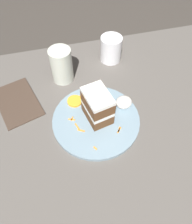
{
  "coord_description": "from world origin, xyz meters",
  "views": [
    {
      "loc": [
        -0.16,
        -0.35,
        0.62
      ],
      "look_at": [
        -0.06,
        0.03,
        0.07
      ],
      "focal_mm": 35.0,
      "sensor_mm": 36.0,
      "label": 1
    }
  ],
  "objects": [
    {
      "name": "cream_dollop",
      "position": [
        0.04,
        0.06,
        0.06
      ],
      "size": [
        0.05,
        0.05,
        0.04
      ],
      "primitive_type": "ellipsoid",
      "color": "white",
      "rests_on": "plate"
    },
    {
      "name": "dining_table",
      "position": [
        0.0,
        0.0,
        0.01
      ],
      "size": [
        1.34,
        0.89,
        0.02
      ],
      "primitive_type": "cube",
      "color": "#56514C",
      "rests_on": "ground"
    },
    {
      "name": "plate",
      "position": [
        -0.06,
        0.03,
        0.03
      ],
      "size": [
        0.28,
        0.28,
        0.01
      ],
      "primitive_type": "cylinder",
      "color": "gray",
      "rests_on": "dining_table"
    },
    {
      "name": "orange_garnish",
      "position": [
        -0.11,
        0.12,
        0.04
      ],
      "size": [
        0.05,
        0.05,
        0.01
      ],
      "primitive_type": "cylinder",
      "color": "orange",
      "rests_on": "plate"
    },
    {
      "name": "carrot_shreds_scatter",
      "position": [
        -0.08,
        0.03,
        0.04
      ],
      "size": [
        0.16,
        0.21,
        0.0
      ],
      "color": "orange",
      "rests_on": "plate"
    },
    {
      "name": "ground_plane",
      "position": [
        0.0,
        0.0,
        0.0
      ],
      "size": [
        6.0,
        6.0,
        0.0
      ],
      "primitive_type": "plane",
      "color": "#38332D",
      "rests_on": "ground"
    },
    {
      "name": "menu_card",
      "position": [
        -0.3,
        0.17,
        0.02
      ],
      "size": [
        0.18,
        0.22,
        0.0
      ],
      "primitive_type": "cube",
      "rotation": [
        0.0,
        0.0,
        3.43
      ],
      "color": "#423328",
      "rests_on": "dining_table"
    },
    {
      "name": "cake_slice",
      "position": [
        -0.05,
        0.04,
        0.09
      ],
      "size": [
        0.09,
        0.11,
        0.11
      ],
      "rotation": [
        0.0,
        0.0,
        3.35
      ],
      "color": "brown",
      "rests_on": "plate"
    },
    {
      "name": "drinking_glass",
      "position": [
        -0.13,
        0.25,
        0.08
      ],
      "size": [
        0.08,
        0.08,
        0.13
      ],
      "color": "beige",
      "rests_on": "dining_table"
    },
    {
      "name": "coffee_mug",
      "position": [
        0.07,
        0.31,
        0.08
      ],
      "size": [
        0.08,
        0.08,
        0.1
      ],
      "color": "white",
      "rests_on": "dining_table"
    }
  ]
}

